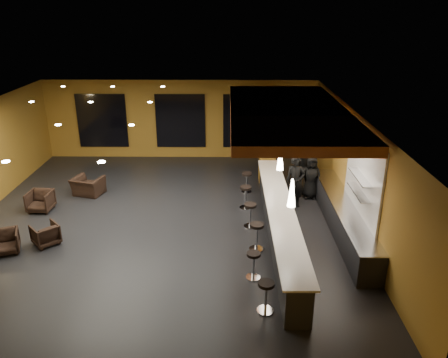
{
  "coord_description": "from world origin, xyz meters",
  "views": [
    {
      "loc": [
        2.14,
        -12.51,
        6.5
      ],
      "look_at": [
        2.0,
        0.5,
        1.3
      ],
      "focal_mm": 35.0,
      "sensor_mm": 36.0,
      "label": 1
    }
  ],
  "objects_px": {
    "armchair_d": "(88,186)",
    "staff_a": "(295,182)",
    "armchair_a": "(6,242)",
    "bar_counter": "(279,223)",
    "bar_stool_1": "(253,262)",
    "bar_stool_2": "(257,233)",
    "armchair_c": "(40,201)",
    "bar_stool_3": "(250,212)",
    "pendant_0": "(292,193)",
    "armchair_b": "(45,234)",
    "prep_counter": "(343,218)",
    "pendant_1": "(280,158)",
    "bar_stool_4": "(246,194)",
    "pendant_2": "(272,135)",
    "bar_stool_5": "(247,180)",
    "staff_b": "(305,167)",
    "staff_c": "(311,177)",
    "column": "(268,138)",
    "bar_stool_0": "(266,293)"
  },
  "relations": [
    {
      "from": "armchair_d",
      "to": "staff_a",
      "type": "bearing_deg",
      "value": -170.98
    },
    {
      "from": "armchair_a",
      "to": "bar_counter",
      "type": "bearing_deg",
      "value": -15.56
    },
    {
      "from": "bar_stool_1",
      "to": "bar_stool_2",
      "type": "xyz_separation_m",
      "value": [
        0.16,
        1.4,
        0.05
      ]
    },
    {
      "from": "armchair_c",
      "to": "bar_stool_3",
      "type": "bearing_deg",
      "value": -5.86
    },
    {
      "from": "bar_counter",
      "to": "bar_stool_1",
      "type": "xyz_separation_m",
      "value": [
        -0.87,
        -2.07,
        -0.03
      ]
    },
    {
      "from": "pendant_0",
      "to": "armchair_b",
      "type": "bearing_deg",
      "value": 166.88
    },
    {
      "from": "prep_counter",
      "to": "armchair_a",
      "type": "distance_m",
      "value": 9.85
    },
    {
      "from": "pendant_1",
      "to": "bar_stool_2",
      "type": "bearing_deg",
      "value": -121.06
    },
    {
      "from": "armchair_b",
      "to": "bar_stool_4",
      "type": "xyz_separation_m",
      "value": [
        5.9,
        2.48,
        0.2
      ]
    },
    {
      "from": "pendant_2",
      "to": "bar_stool_5",
      "type": "xyz_separation_m",
      "value": [
        -0.83,
        0.46,
        -1.86
      ]
    },
    {
      "from": "bar_stool_2",
      "to": "prep_counter",
      "type": "bearing_deg",
      "value": 23.37
    },
    {
      "from": "staff_b",
      "to": "bar_stool_3",
      "type": "relative_size",
      "value": 2.36
    },
    {
      "from": "pendant_0",
      "to": "staff_a",
      "type": "height_order",
      "value": "pendant_0"
    },
    {
      "from": "bar_stool_4",
      "to": "staff_a",
      "type": "bearing_deg",
      "value": 6.31
    },
    {
      "from": "bar_stool_2",
      "to": "bar_stool_3",
      "type": "relative_size",
      "value": 1.04
    },
    {
      "from": "pendant_2",
      "to": "armchair_b",
      "type": "xyz_separation_m",
      "value": [
        -6.82,
        -3.41,
        -2.03
      ]
    },
    {
      "from": "prep_counter",
      "to": "bar_stool_2",
      "type": "relative_size",
      "value": 7.33
    },
    {
      "from": "prep_counter",
      "to": "bar_stool_5",
      "type": "height_order",
      "value": "prep_counter"
    },
    {
      "from": "pendant_1",
      "to": "bar_stool_4",
      "type": "height_order",
      "value": "pendant_1"
    },
    {
      "from": "pendant_0",
      "to": "bar_stool_3",
      "type": "bearing_deg",
      "value": 106.92
    },
    {
      "from": "staff_c",
      "to": "bar_stool_2",
      "type": "height_order",
      "value": "staff_c"
    },
    {
      "from": "staff_c",
      "to": "armchair_a",
      "type": "height_order",
      "value": "staff_c"
    },
    {
      "from": "pendant_0",
      "to": "armchair_d",
      "type": "height_order",
      "value": "pendant_0"
    },
    {
      "from": "prep_counter",
      "to": "pendant_2",
      "type": "bearing_deg",
      "value": 128.66
    },
    {
      "from": "staff_a",
      "to": "armchair_a",
      "type": "xyz_separation_m",
      "value": [
        -8.52,
        -3.14,
        -0.58
      ]
    },
    {
      "from": "pendant_0",
      "to": "pendant_1",
      "type": "height_order",
      "value": "same"
    },
    {
      "from": "staff_a",
      "to": "staff_b",
      "type": "relative_size",
      "value": 0.98
    },
    {
      "from": "armchair_b",
      "to": "armchair_d",
      "type": "distance_m",
      "value": 3.58
    },
    {
      "from": "bar_stool_3",
      "to": "bar_stool_4",
      "type": "bearing_deg",
      "value": 94.13
    },
    {
      "from": "bar_counter",
      "to": "bar_stool_1",
      "type": "height_order",
      "value": "bar_counter"
    },
    {
      "from": "bar_stool_3",
      "to": "armchair_d",
      "type": "bearing_deg",
      "value": 157.12
    },
    {
      "from": "bar_counter",
      "to": "column",
      "type": "xyz_separation_m",
      "value": [
        0.0,
        4.6,
        1.25
      ]
    },
    {
      "from": "column",
      "to": "bar_stool_1",
      "type": "height_order",
      "value": "column"
    },
    {
      "from": "bar_stool_5",
      "to": "armchair_c",
      "type": "bearing_deg",
      "value": -166.66
    },
    {
      "from": "staff_b",
      "to": "bar_stool_3",
      "type": "distance_m",
      "value": 3.63
    },
    {
      "from": "pendant_0",
      "to": "bar_stool_5",
      "type": "relative_size",
      "value": 0.91
    },
    {
      "from": "staff_c",
      "to": "armchair_a",
      "type": "relative_size",
      "value": 2.21
    },
    {
      "from": "bar_stool_4",
      "to": "bar_counter",
      "type": "bearing_deg",
      "value": -65.97
    },
    {
      "from": "bar_counter",
      "to": "bar_stool_3",
      "type": "distance_m",
      "value": 1.09
    },
    {
      "from": "pendant_1",
      "to": "armchair_b",
      "type": "height_order",
      "value": "pendant_1"
    },
    {
      "from": "pendant_0",
      "to": "armchair_a",
      "type": "distance_m",
      "value": 8.09
    },
    {
      "from": "pendant_1",
      "to": "bar_stool_5",
      "type": "bearing_deg",
      "value": 105.65
    },
    {
      "from": "pendant_0",
      "to": "staff_a",
      "type": "bearing_deg",
      "value": 79.85
    },
    {
      "from": "staff_b",
      "to": "bar_stool_1",
      "type": "bearing_deg",
      "value": -93.65
    },
    {
      "from": "bar_stool_3",
      "to": "bar_stool_5",
      "type": "bearing_deg",
      "value": 90.12
    },
    {
      "from": "staff_b",
      "to": "pendant_1",
      "type": "bearing_deg",
      "value": -95.49
    },
    {
      "from": "bar_stool_0",
      "to": "bar_stool_3",
      "type": "height_order",
      "value": "bar_stool_3"
    },
    {
      "from": "column",
      "to": "bar_stool_3",
      "type": "distance_m",
      "value": 4.17
    },
    {
      "from": "pendant_1",
      "to": "bar_counter",
      "type": "bearing_deg",
      "value": -90.0
    },
    {
      "from": "prep_counter",
      "to": "bar_stool_5",
      "type": "relative_size",
      "value": 7.84
    }
  ]
}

